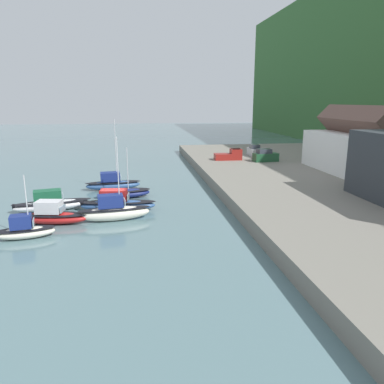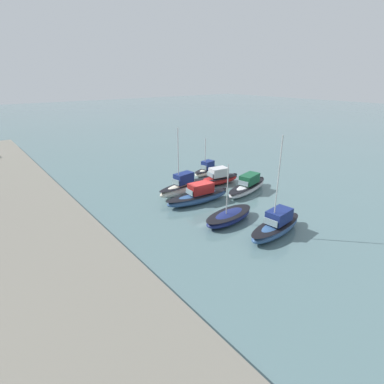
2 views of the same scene
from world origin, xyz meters
The scene contains 8 objects.
ground_plane centered at (0.00, 0.00, 0.00)m, with size 320.00×320.00×0.00m, color slate.
moored_boat_0 centered at (-10.05, -0.64, 0.87)m, with size 2.87×7.46×9.36m.
moored_boat_1 centered at (-5.54, 1.05, 0.58)m, with size 3.16×6.56×6.16m.
moored_boat_2 centered at (0.15, 0.41, 0.85)m, with size 2.90×8.39×2.37m.
moored_boat_3 centered at (3.55, 0.28, 0.99)m, with size 2.69×7.26×8.34m.
moored_boat_4 centered at (-1.04, -6.67, 0.82)m, with size 3.90×8.46×2.28m.
moored_boat_5 centered at (3.62, -5.60, 0.81)m, with size 3.22×7.07×2.27m.
moored_boat_6 centered at (7.51, -7.15, 0.76)m, with size 2.60×5.25×5.59m.
Camera 2 is at (-24.75, 20.73, 13.88)m, focal length 28.00 mm.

